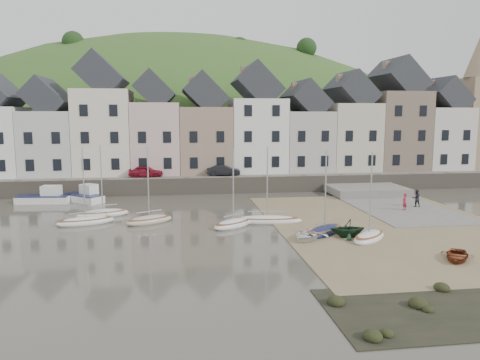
{
  "coord_description": "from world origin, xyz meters",
  "views": [
    {
      "loc": [
        -5.4,
        -32.91,
        8.59
      ],
      "look_at": [
        0.0,
        6.0,
        3.0
      ],
      "focal_mm": 34.23,
      "sensor_mm": 36.0,
      "label": 1
    }
  ],
  "objects": [
    {
      "name": "sailboat_2",
      "position": [
        -7.69,
        3.58,
        0.27
      ],
      "size": [
        4.17,
        3.19,
        6.32
      ],
      "color": "beige",
      "rests_on": "ground"
    },
    {
      "name": "seawall",
      "position": [
        0.0,
        17.0,
        0.9
      ],
      "size": [
        70.0,
        1.2,
        1.8
      ],
      "primitive_type": "cube",
      "color": "slate",
      "rests_on": "ground"
    },
    {
      "name": "hillside",
      "position": [
        -5.0,
        60.0,
        -17.99
      ],
      "size": [
        134.4,
        84.0,
        84.0
      ],
      "color": "#355B24",
      "rests_on": "ground"
    },
    {
      "name": "townhouse_terrace",
      "position": [
        1.76,
        24.0,
        7.32
      ],
      "size": [
        61.05,
        8.0,
        13.93
      ],
      "color": "white",
      "rests_on": "quay_land"
    },
    {
      "name": "sailboat_3",
      "position": [
        -1.15,
        1.42,
        0.27
      ],
      "size": [
        3.98,
        3.6,
        6.32
      ],
      "color": "white",
      "rests_on": "ground"
    },
    {
      "name": "motorboat_2",
      "position": [
        -14.63,
        13.81,
        0.58
      ],
      "size": [
        4.49,
        4.15,
        1.7
      ],
      "color": "white",
      "rests_on": "ground"
    },
    {
      "name": "beach",
      "position": [
        11.0,
        0.0,
        0.03
      ],
      "size": [
        18.0,
        26.0,
        0.06
      ],
      "primitive_type": "cube",
      "color": "#7C694B",
      "rests_on": "ground"
    },
    {
      "name": "sailboat_1",
      "position": [
        -11.76,
        6.63,
        0.26
      ],
      "size": [
        4.63,
        2.73,
        6.32
      ],
      "color": "white",
      "rests_on": "ground"
    },
    {
      "name": "sailboat_5",
      "position": [
        5.12,
        -1.73,
        0.26
      ],
      "size": [
        4.26,
        4.02,
        6.32
      ],
      "color": "#151C42",
      "rests_on": "ground"
    },
    {
      "name": "car_right",
      "position": [
        -0.04,
        19.5,
        2.23
      ],
      "size": [
        3.98,
        1.88,
        1.26
      ],
      "primitive_type": "imported",
      "rotation": [
        0.0,
        0.0,
        1.42
      ],
      "color": "black",
      "rests_on": "quay_street"
    },
    {
      "name": "car_left",
      "position": [
        -8.91,
        19.5,
        2.25
      ],
      "size": [
        3.99,
        1.95,
        1.31
      ],
      "primitive_type": "imported",
      "rotation": [
        0.0,
        0.0,
        1.46
      ],
      "color": "maroon",
      "rests_on": "quay_street"
    },
    {
      "name": "person_dark",
      "position": [
        16.64,
        6.34,
        0.91
      ],
      "size": [
        0.84,
        0.69,
        1.58
      ],
      "primitive_type": "imported",
      "rotation": [
        0.0,
        0.0,
        3.02
      ],
      "color": "#222227",
      "rests_on": "slipway"
    },
    {
      "name": "quay_street",
      "position": [
        0.0,
        20.5,
        1.55
      ],
      "size": [
        70.0,
        7.0,
        0.1
      ],
      "primitive_type": "cube",
      "color": "slate",
      "rests_on": "quay_land"
    },
    {
      "name": "sailboat_4",
      "position": [
        1.67,
        2.29,
        0.26
      ],
      "size": [
        5.8,
        2.22,
        6.32
      ],
      "color": "white",
      "rests_on": "ground"
    },
    {
      "name": "rowboat_green",
      "position": [
        6.41,
        -2.91,
        0.71
      ],
      "size": [
        2.51,
        2.18,
        1.3
      ],
      "primitive_type": "imported",
      "rotation": [
        0.0,
        0.0,
        -1.59
      ],
      "color": "#16321D",
      "rests_on": "beach"
    },
    {
      "name": "quay_land",
      "position": [
        0.0,
        32.0,
        0.75
      ],
      "size": [
        90.0,
        30.0,
        1.5
      ],
      "primitive_type": "cube",
      "color": "#355B24",
      "rests_on": "ground"
    },
    {
      "name": "church_spire",
      "position": [
        34.55,
        24.0,
        11.06
      ],
      "size": [
        4.0,
        4.0,
        18.0
      ],
      "color": "#997F60",
      "rests_on": "quay_land"
    },
    {
      "name": "sailboat_0",
      "position": [
        -12.68,
        3.86,
        0.26
      ],
      "size": [
        4.7,
        2.82,
        6.32
      ],
      "color": "white",
      "rests_on": "ground"
    },
    {
      "name": "rowboat_white",
      "position": [
        3.5,
        -3.04,
        0.38
      ],
      "size": [
        3.71,
        3.77,
        0.64
      ],
      "primitive_type": "imported",
      "rotation": [
        0.0,
        0.0,
        -0.73
      ],
      "color": "white",
      "rests_on": "beach"
    },
    {
      "name": "rowboat_red",
      "position": [
        10.94,
        -8.73,
        0.33
      ],
      "size": [
        3.08,
        3.25,
        0.55
      ],
      "primitive_type": "imported",
      "rotation": [
        0.0,
        0.0,
        -0.63
      ],
      "color": "brown",
      "rests_on": "beach"
    },
    {
      "name": "slipway",
      "position": [
        15.0,
        8.0,
        0.06
      ],
      "size": [
        8.0,
        18.0,
        0.12
      ],
      "primitive_type": "cube",
      "color": "slate",
      "rests_on": "ground"
    },
    {
      "name": "sailboat_6",
      "position": [
        7.67,
        -3.71,
        0.27
      ],
      "size": [
        3.8,
        3.74,
        6.32
      ],
      "color": "white",
      "rests_on": "ground"
    },
    {
      "name": "motorboat_0",
      "position": [
        -18.32,
        13.65,
        0.58
      ],
      "size": [
        5.24,
        2.29,
        1.7
      ],
      "color": "white",
      "rests_on": "ground"
    },
    {
      "name": "person_red",
      "position": [
        14.81,
        5.04,
        0.88
      ],
      "size": [
        0.66,
        0.63,
        1.52
      ],
      "primitive_type": "imported",
      "rotation": [
        0.0,
        0.0,
        3.79
      ],
      "color": "maroon",
      "rests_on": "slipway"
    },
    {
      "name": "ground",
      "position": [
        0.0,
        0.0,
        0.0
      ],
      "size": [
        160.0,
        160.0,
        0.0
      ],
      "primitive_type": "plane",
      "color": "#4B473B",
      "rests_on": "ground"
    }
  ]
}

